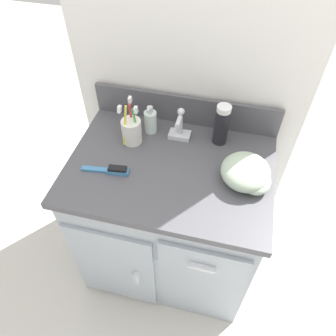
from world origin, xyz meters
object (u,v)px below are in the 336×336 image
object	(u,v)px
soap_dispenser	(150,121)
hairbrush	(112,170)
hand_towel	(248,173)
shaving_cream_can	(222,125)
toothbrush_cup	(132,130)

from	to	relation	value
soap_dispenser	hairbrush	xyz separation A→B (m)	(-0.08, -0.26, -0.04)
hand_towel	hairbrush	bearing A→B (deg)	-170.97
shaving_cream_can	hand_towel	size ratio (longest dim) A/B	0.95
hand_towel	shaving_cream_can	bearing A→B (deg)	123.77
shaving_cream_can	hand_towel	world-z (taller)	shaving_cream_can
shaving_cream_can	hand_towel	distance (m)	0.23
soap_dispenser	hand_towel	bearing A→B (deg)	-23.63
toothbrush_cup	hand_towel	world-z (taller)	toothbrush_cup
hairbrush	toothbrush_cup	bearing A→B (deg)	76.18
soap_dispenser	toothbrush_cup	bearing A→B (deg)	-125.61
toothbrush_cup	shaving_cream_can	world-z (taller)	toothbrush_cup
shaving_cream_can	hand_towel	bearing A→B (deg)	-56.23
toothbrush_cup	shaving_cream_can	bearing A→B (deg)	13.61
toothbrush_cup	hairbrush	world-z (taller)	toothbrush_cup
shaving_cream_can	toothbrush_cup	bearing A→B (deg)	-166.39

